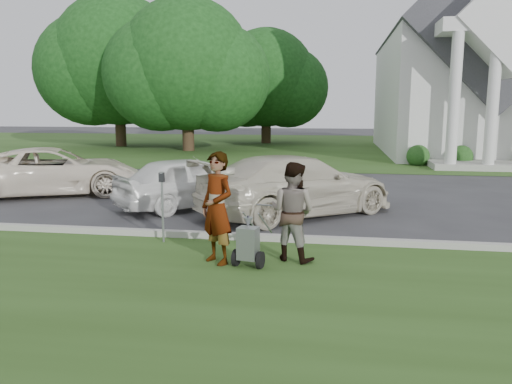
% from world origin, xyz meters
% --- Properties ---
extents(ground, '(120.00, 120.00, 0.00)m').
position_xyz_m(ground, '(0.00, 0.00, 0.00)').
color(ground, '#333335').
rests_on(ground, ground).
extents(grass_strip, '(80.00, 7.00, 0.01)m').
position_xyz_m(grass_strip, '(0.00, -3.00, 0.01)').
color(grass_strip, '#2B4718').
rests_on(grass_strip, ground).
extents(church_lawn, '(80.00, 30.00, 0.01)m').
position_xyz_m(church_lawn, '(0.00, 27.00, 0.01)').
color(church_lawn, '#2B4718').
rests_on(church_lawn, ground).
extents(curb, '(80.00, 0.18, 0.15)m').
position_xyz_m(curb, '(0.00, 0.55, 0.07)').
color(curb, '#9E9E93').
rests_on(curb, ground).
extents(church, '(9.19, 19.00, 24.10)m').
position_xyz_m(church, '(9.00, 23.11, 5.94)').
color(church, white).
rests_on(church, ground).
extents(tree_left, '(10.63, 8.40, 9.71)m').
position_xyz_m(tree_left, '(-8.01, 21.99, 5.11)').
color(tree_left, '#332316').
rests_on(tree_left, ground).
extents(tree_far, '(11.64, 9.20, 10.73)m').
position_xyz_m(tree_far, '(-14.01, 24.99, 5.69)').
color(tree_far, '#332316').
rests_on(tree_far, ground).
extents(tree_back, '(9.61, 7.60, 8.89)m').
position_xyz_m(tree_back, '(-4.01, 29.99, 4.73)').
color(tree_back, '#332316').
rests_on(tree_back, ground).
extents(striping_cart, '(0.62, 1.10, 0.97)m').
position_xyz_m(striping_cart, '(0.08, -1.21, 0.42)').
color(striping_cart, black).
rests_on(striping_cart, ground).
extents(person_left, '(0.87, 0.82, 2.00)m').
position_xyz_m(person_left, '(-0.51, -1.08, 1.00)').
color(person_left, '#999999').
rests_on(person_left, ground).
extents(person_right, '(1.07, 0.96, 1.80)m').
position_xyz_m(person_right, '(0.79, -0.68, 0.90)').
color(person_right, '#999999').
rests_on(person_right, ground).
extents(parking_meter_near, '(0.11, 0.10, 1.48)m').
position_xyz_m(parking_meter_near, '(-1.95, 0.11, 0.93)').
color(parking_meter_near, gray).
rests_on(parking_meter_near, ground).
extents(car_a, '(6.03, 4.61, 1.52)m').
position_xyz_m(car_a, '(-7.37, 5.15, 0.76)').
color(car_a, '#F4E7CF').
rests_on(car_a, ground).
extents(car_b, '(4.23, 4.23, 1.45)m').
position_xyz_m(car_b, '(-2.44, 3.82, 0.73)').
color(car_b, white).
rests_on(car_b, ground).
extents(car_c, '(5.54, 5.18, 1.57)m').
position_xyz_m(car_c, '(0.56, 3.26, 0.78)').
color(car_c, beige).
rests_on(car_c, ground).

